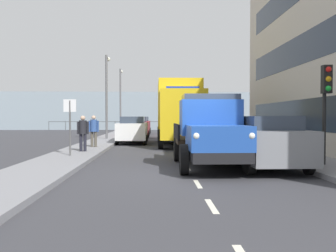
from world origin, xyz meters
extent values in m
plane|color=#38383D|center=(0.00, -11.22, 0.00)|extent=(80.00, 80.00, 0.00)
cube|color=gray|center=(-4.55, -11.22, 0.07)|extent=(2.13, 44.62, 0.15)
cube|color=gray|center=(4.55, -11.22, 0.07)|extent=(2.13, 44.62, 0.15)
cube|color=silver|center=(0.00, 3.82, 0.00)|extent=(0.12, 1.10, 0.01)
cube|color=silver|center=(0.00, 1.61, 0.00)|extent=(0.12, 1.10, 0.01)
cube|color=silver|center=(0.00, -1.20, 0.00)|extent=(0.12, 1.10, 0.01)
cube|color=silver|center=(0.00, -4.12, 0.00)|extent=(0.12, 1.10, 0.01)
cube|color=silver|center=(0.00, -6.65, 0.00)|extent=(0.12, 1.10, 0.01)
cube|color=silver|center=(0.00, -9.33, 0.00)|extent=(0.12, 1.10, 0.01)
cube|color=silver|center=(0.00, -12.25, 0.00)|extent=(0.12, 1.10, 0.01)
cube|color=silver|center=(0.00, -14.94, 0.00)|extent=(0.12, 1.10, 0.01)
cube|color=silver|center=(0.00, -17.68, 0.00)|extent=(0.12, 1.10, 0.01)
cube|color=silver|center=(0.00, -20.28, 0.00)|extent=(0.12, 1.10, 0.01)
cube|color=silver|center=(0.00, -22.81, 0.00)|extent=(0.12, 1.10, 0.01)
cube|color=silver|center=(0.00, -25.02, 0.00)|extent=(0.12, 1.10, 0.01)
cube|color=silver|center=(0.00, -27.40, 0.00)|extent=(0.12, 1.10, 0.01)
cube|color=silver|center=(0.00, -29.94, 0.00)|extent=(0.12, 1.10, 0.01)
cube|color=#2D3847|center=(-5.65, -4.11, 1.80)|extent=(0.08, 17.67, 1.40)
cube|color=#2D3847|center=(-5.65, -4.11, 4.80)|extent=(0.08, 17.67, 1.40)
cube|color=#84939E|center=(0.00, -36.52, 2.50)|extent=(80.00, 0.80, 5.00)
cylinder|color=#4C5156|center=(-14.00, -32.92, 0.60)|extent=(0.08, 0.08, 1.20)
cylinder|color=#4C5156|center=(-12.00, -32.92, 0.60)|extent=(0.08, 0.08, 1.20)
cylinder|color=#4C5156|center=(-10.00, -32.92, 0.60)|extent=(0.08, 0.08, 1.20)
cylinder|color=#4C5156|center=(-8.00, -32.92, 0.60)|extent=(0.08, 0.08, 1.20)
cylinder|color=#4C5156|center=(-6.00, -32.92, 0.60)|extent=(0.08, 0.08, 1.20)
cylinder|color=#4C5156|center=(-4.00, -32.92, 0.60)|extent=(0.08, 0.08, 1.20)
cylinder|color=#4C5156|center=(-2.00, -32.92, 0.60)|extent=(0.08, 0.08, 1.20)
cylinder|color=#4C5156|center=(0.00, -32.92, 0.60)|extent=(0.08, 0.08, 1.20)
cylinder|color=#4C5156|center=(2.00, -32.92, 0.60)|extent=(0.08, 0.08, 1.20)
cylinder|color=#4C5156|center=(4.00, -32.92, 0.60)|extent=(0.08, 0.08, 1.20)
cylinder|color=#4C5156|center=(6.00, -32.92, 0.60)|extent=(0.08, 0.08, 1.20)
cylinder|color=#4C5156|center=(8.00, -32.92, 0.60)|extent=(0.08, 0.08, 1.20)
cylinder|color=#4C5156|center=(10.00, -32.92, 0.60)|extent=(0.08, 0.08, 1.20)
cylinder|color=#4C5156|center=(12.00, -32.92, 0.60)|extent=(0.08, 0.08, 1.20)
cylinder|color=#4C5156|center=(14.00, -32.92, 0.60)|extent=(0.08, 0.08, 1.20)
cube|color=#4C5156|center=(0.00, -32.92, 1.12)|extent=(28.00, 0.08, 0.08)
cube|color=black|center=(-0.73, -1.53, 0.60)|extent=(1.64, 5.60, 0.30)
cube|color=#1E479E|center=(-0.73, 0.32, 1.10)|extent=(1.72, 1.90, 0.70)
cube|color=silver|center=(-0.73, 1.22, 1.07)|extent=(1.16, 0.08, 0.56)
sphere|color=white|center=(-1.47, 1.22, 1.20)|extent=(0.20, 0.20, 0.20)
sphere|color=white|center=(0.00, 1.22, 1.20)|extent=(0.20, 0.20, 0.20)
cube|color=#1E479E|center=(-0.73, -1.19, 1.67)|extent=(1.93, 1.34, 1.15)
cube|color=#2D3847|center=(-0.73, -1.19, 2.15)|extent=(1.78, 1.23, 0.56)
cube|color=#2D2319|center=(-0.73, -2.87, 0.83)|extent=(2.10, 2.80, 0.16)
cube|color=black|center=(-1.74, -2.87, 1.15)|extent=(0.08, 2.80, 0.56)
cube|color=black|center=(0.27, -2.87, 1.15)|extent=(0.08, 2.80, 0.56)
cylinder|color=black|center=(-1.70, 0.15, 0.45)|extent=(0.24, 0.90, 0.90)
cylinder|color=black|center=(0.23, 0.15, 0.45)|extent=(0.24, 0.90, 0.90)
cylinder|color=black|center=(-1.70, -3.07, 0.45)|extent=(0.24, 0.90, 0.90)
cylinder|color=black|center=(0.23, -3.07, 0.45)|extent=(0.24, 0.90, 0.90)
cube|color=gold|center=(-0.36, -8.14, 1.82)|extent=(2.40, 2.21, 2.60)
cube|color=#2D3847|center=(-0.36, -8.14, 2.39)|extent=(2.20, 2.04, 0.80)
cube|color=#1933B2|center=(-0.36, -8.14, 3.22)|extent=(1.75, 0.20, 0.16)
cube|color=gold|center=(-0.36, -12.14, 2.37)|extent=(2.50, 5.95, 3.00)
cube|color=black|center=(-0.36, -11.20, 0.70)|extent=(2.00, 8.07, 0.36)
cylinder|color=black|center=(-1.51, -8.23, 0.52)|extent=(0.28, 1.04, 1.04)
cylinder|color=black|center=(0.79, -8.23, 0.52)|extent=(0.28, 1.04, 1.04)
cylinder|color=black|center=(-1.51, -11.84, 0.52)|extent=(0.28, 1.04, 1.04)
cylinder|color=black|center=(0.79, -11.84, 0.52)|extent=(0.28, 1.04, 1.04)
cylinder|color=black|center=(-1.51, -13.96, 0.52)|extent=(0.28, 1.04, 1.04)
cylinder|color=black|center=(0.79, -13.96, 0.52)|extent=(0.28, 1.04, 1.04)
cube|color=slate|center=(-2.54, -1.06, 0.80)|extent=(1.84, 4.40, 1.00)
cube|color=#2D3847|center=(-2.54, -0.86, 1.51)|extent=(1.51, 2.42, 0.42)
cylinder|color=black|center=(-1.67, -2.43, 0.30)|extent=(0.18, 0.60, 0.60)
cylinder|color=black|center=(-3.41, -2.43, 0.30)|extent=(0.18, 0.60, 0.60)
cylinder|color=black|center=(-1.67, 0.30, 0.30)|extent=(0.18, 0.60, 0.60)
cylinder|color=black|center=(-3.41, 0.30, 0.30)|extent=(0.18, 0.60, 0.60)
cube|color=#1E6670|center=(-2.54, -7.13, 0.80)|extent=(1.66, 4.01, 1.00)
cube|color=#2D3847|center=(-2.54, -6.93, 1.51)|extent=(1.36, 2.21, 0.42)
cylinder|color=black|center=(-1.75, -8.37, 0.30)|extent=(0.18, 0.60, 0.60)
cylinder|color=black|center=(-3.33, -8.37, 0.30)|extent=(0.18, 0.60, 0.60)
cylinder|color=black|center=(-1.75, -5.89, 0.30)|extent=(0.18, 0.60, 0.60)
cylinder|color=black|center=(-3.33, -5.89, 0.30)|extent=(0.18, 0.60, 0.60)
cube|color=navy|center=(-2.54, -12.98, 0.80)|extent=(1.74, 3.99, 1.00)
cube|color=#2D3847|center=(-2.54, -12.78, 1.51)|extent=(1.42, 2.19, 0.42)
cylinder|color=black|center=(-1.72, -14.21, 0.30)|extent=(0.18, 0.60, 0.60)
cylinder|color=black|center=(-3.36, -14.21, 0.30)|extent=(0.18, 0.60, 0.60)
cylinder|color=black|center=(-1.72, -11.74, 0.30)|extent=(0.18, 0.60, 0.60)
cylinder|color=black|center=(-3.36, -11.74, 0.30)|extent=(0.18, 0.60, 0.60)
cube|color=#B7BABF|center=(-2.54, -18.83, 0.80)|extent=(1.68, 3.90, 1.00)
cube|color=#2D3847|center=(-2.54, -18.63, 1.51)|extent=(1.38, 2.15, 0.42)
cylinder|color=black|center=(-1.74, -20.04, 0.30)|extent=(0.18, 0.60, 0.60)
cylinder|color=black|center=(-3.34, -20.04, 0.30)|extent=(0.18, 0.60, 0.60)
cylinder|color=black|center=(-1.74, -17.62, 0.30)|extent=(0.18, 0.60, 0.60)
cylinder|color=black|center=(-3.34, -17.62, 0.30)|extent=(0.18, 0.60, 0.60)
cube|color=white|center=(2.54, -12.45, 0.80)|extent=(1.79, 4.64, 1.00)
cube|color=#2D3847|center=(2.54, -12.65, 1.51)|extent=(1.47, 2.55, 0.42)
cylinder|color=black|center=(1.69, -11.01, 0.30)|extent=(0.18, 0.60, 0.60)
cylinder|color=black|center=(3.39, -11.01, 0.30)|extent=(0.18, 0.60, 0.60)
cylinder|color=black|center=(1.69, -13.89, 0.30)|extent=(0.18, 0.60, 0.60)
cylinder|color=black|center=(3.39, -13.89, 0.30)|extent=(0.18, 0.60, 0.60)
cube|color=#B21E1E|center=(2.54, -19.15, 0.80)|extent=(1.80, 4.29, 1.00)
cube|color=#2D3847|center=(2.54, -19.35, 1.51)|extent=(1.48, 2.36, 0.42)
cylinder|color=black|center=(1.68, -17.82, 0.30)|extent=(0.18, 0.60, 0.60)
cylinder|color=black|center=(3.40, -17.82, 0.30)|extent=(0.18, 0.60, 0.60)
cylinder|color=black|center=(1.68, -20.48, 0.30)|extent=(0.18, 0.60, 0.60)
cylinder|color=black|center=(3.40, -20.48, 0.30)|extent=(0.18, 0.60, 0.60)
cube|color=maroon|center=(2.54, -25.29, 0.80)|extent=(1.83, 4.27, 1.00)
cube|color=#2D3847|center=(2.54, -25.49, 1.51)|extent=(1.50, 2.35, 0.42)
cylinder|color=black|center=(1.67, -23.97, 0.30)|extent=(0.18, 0.60, 0.60)
cylinder|color=black|center=(3.41, -23.97, 0.30)|extent=(0.18, 0.60, 0.60)
cylinder|color=black|center=(1.67, -26.61, 0.30)|extent=(0.18, 0.60, 0.60)
cylinder|color=black|center=(3.41, -26.61, 0.30)|extent=(0.18, 0.60, 0.60)
cylinder|color=black|center=(4.24, -5.55, 0.54)|extent=(0.14, 0.14, 0.78)
cylinder|color=black|center=(4.42, -5.55, 0.54)|extent=(0.14, 0.14, 0.78)
cylinder|color=black|center=(4.33, -5.55, 1.24)|extent=(0.34, 0.34, 0.62)
cylinder|color=black|center=(4.11, -5.55, 1.21)|extent=(0.09, 0.09, 0.57)
cylinder|color=black|center=(4.55, -5.55, 1.21)|extent=(0.09, 0.09, 0.57)
sphere|color=tan|center=(4.33, -5.55, 1.65)|extent=(0.21, 0.21, 0.21)
cylinder|color=#4C473D|center=(4.16, -7.88, 0.54)|extent=(0.14, 0.14, 0.79)
cylinder|color=#4C473D|center=(4.34, -7.88, 0.54)|extent=(0.14, 0.14, 0.79)
cylinder|color=#2D4C8C|center=(4.25, -7.88, 1.25)|extent=(0.34, 0.34, 0.62)
cylinder|color=#2D4C8C|center=(4.03, -7.88, 1.22)|extent=(0.09, 0.09, 0.57)
cylinder|color=#2D4C8C|center=(4.47, -7.88, 1.22)|extent=(0.09, 0.09, 0.57)
sphere|color=tan|center=(4.25, -7.88, 1.67)|extent=(0.21, 0.21, 0.21)
cylinder|color=black|center=(-4.41, -0.84, 1.75)|extent=(0.12, 0.12, 3.20)
cube|color=black|center=(-4.41, -0.70, 2.90)|extent=(0.28, 0.24, 0.90)
sphere|color=red|center=(-4.41, -0.58, 3.20)|extent=(0.18, 0.18, 0.18)
sphere|color=orange|center=(-4.41, -0.58, 2.90)|extent=(0.18, 0.18, 0.18)
sphere|color=green|center=(-4.41, -0.58, 2.60)|extent=(0.18, 0.18, 0.18)
cylinder|color=#59595B|center=(4.53, -14.75, 3.11)|extent=(0.16, 0.16, 5.91)
cylinder|color=#59595B|center=(4.53, -15.20, 5.96)|extent=(0.10, 0.90, 0.10)
sphere|color=silver|center=(4.53, -15.65, 5.91)|extent=(0.32, 0.32, 0.32)
cylinder|color=#59595B|center=(4.50, -24.33, 3.27)|extent=(0.16, 0.16, 6.24)
cylinder|color=#59595B|center=(4.50, -24.78, 6.29)|extent=(0.10, 0.90, 0.10)
sphere|color=silver|center=(4.50, -25.23, 6.24)|extent=(0.32, 0.32, 0.32)
cylinder|color=#4C4C4C|center=(4.49, -3.82, 1.25)|extent=(0.07, 0.07, 2.20)
cube|color=silver|center=(4.49, -3.82, 2.15)|extent=(0.50, 0.04, 0.50)
camera|label=1|loc=(1.06, 10.48, 1.70)|focal=37.94mm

